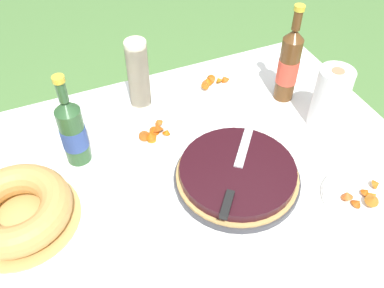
{
  "coord_description": "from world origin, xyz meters",
  "views": [
    {
      "loc": [
        -0.3,
        -0.71,
        1.71
      ],
      "look_at": [
        0.05,
        0.12,
        0.8
      ],
      "focal_mm": 40.0,
      "sensor_mm": 36.0,
      "label": 1
    }
  ],
  "objects_px": {
    "cider_bottle_green": "(73,131)",
    "paper_towel_roll": "(330,99)",
    "cider_bottle_amber": "(289,65)",
    "serving_knife": "(236,174)",
    "berry_tart": "(237,175)",
    "snack_plate_right": "(211,86)",
    "bundt_cake": "(17,210)",
    "snack_plate_near": "(361,196)",
    "cup_stack": "(138,75)",
    "snack_plate_far": "(155,133)"
  },
  "relations": [
    {
      "from": "snack_plate_near",
      "to": "snack_plate_right",
      "type": "relative_size",
      "value": 0.97
    },
    {
      "from": "cider_bottle_green",
      "to": "paper_towel_roll",
      "type": "xyz_separation_m",
      "value": [
        0.78,
        -0.16,
        -0.01
      ]
    },
    {
      "from": "berry_tart",
      "to": "cider_bottle_green",
      "type": "xyz_separation_m",
      "value": [
        -0.4,
        0.27,
        0.09
      ]
    },
    {
      "from": "paper_towel_roll",
      "to": "cup_stack",
      "type": "bearing_deg",
      "value": 147.55
    },
    {
      "from": "snack_plate_near",
      "to": "paper_towel_roll",
      "type": "height_order",
      "value": "paper_towel_roll"
    },
    {
      "from": "bundt_cake",
      "to": "cup_stack",
      "type": "distance_m",
      "value": 0.57
    },
    {
      "from": "berry_tart",
      "to": "cider_bottle_amber",
      "type": "distance_m",
      "value": 0.45
    },
    {
      "from": "paper_towel_roll",
      "to": "berry_tart",
      "type": "bearing_deg",
      "value": -164.2
    },
    {
      "from": "bundt_cake",
      "to": "snack_plate_far",
      "type": "distance_m",
      "value": 0.48
    },
    {
      "from": "serving_knife",
      "to": "berry_tart",
      "type": "bearing_deg",
      "value": 0.0
    },
    {
      "from": "cup_stack",
      "to": "serving_knife",
      "type": "bearing_deg",
      "value": -74.58
    },
    {
      "from": "snack_plate_right",
      "to": "paper_towel_roll",
      "type": "distance_m",
      "value": 0.43
    },
    {
      "from": "snack_plate_near",
      "to": "snack_plate_right",
      "type": "distance_m",
      "value": 0.65
    },
    {
      "from": "cider_bottle_green",
      "to": "snack_plate_far",
      "type": "height_order",
      "value": "cider_bottle_green"
    },
    {
      "from": "snack_plate_far",
      "to": "cider_bottle_amber",
      "type": "bearing_deg",
      "value": 1.09
    },
    {
      "from": "cider_bottle_amber",
      "to": "snack_plate_near",
      "type": "xyz_separation_m",
      "value": [
        -0.04,
        -0.48,
        -0.13
      ]
    },
    {
      "from": "snack_plate_near",
      "to": "paper_towel_roll",
      "type": "distance_m",
      "value": 0.33
    },
    {
      "from": "bundt_cake",
      "to": "cider_bottle_green",
      "type": "height_order",
      "value": "cider_bottle_green"
    },
    {
      "from": "cider_bottle_amber",
      "to": "paper_towel_roll",
      "type": "bearing_deg",
      "value": -75.0
    },
    {
      "from": "cup_stack",
      "to": "snack_plate_far",
      "type": "distance_m",
      "value": 0.2
    },
    {
      "from": "snack_plate_far",
      "to": "cup_stack",
      "type": "bearing_deg",
      "value": 86.57
    },
    {
      "from": "snack_plate_far",
      "to": "cider_bottle_green",
      "type": "bearing_deg",
      "value": -179.28
    },
    {
      "from": "cup_stack",
      "to": "cider_bottle_amber",
      "type": "bearing_deg",
      "value": -18.23
    },
    {
      "from": "bundt_cake",
      "to": "snack_plate_far",
      "type": "height_order",
      "value": "bundt_cake"
    },
    {
      "from": "cider_bottle_green",
      "to": "snack_plate_far",
      "type": "distance_m",
      "value": 0.27
    },
    {
      "from": "berry_tart",
      "to": "snack_plate_right",
      "type": "relative_size",
      "value": 1.66
    },
    {
      "from": "bundt_cake",
      "to": "cup_stack",
      "type": "height_order",
      "value": "cup_stack"
    },
    {
      "from": "serving_knife",
      "to": "cup_stack",
      "type": "relative_size",
      "value": 1.2
    },
    {
      "from": "snack_plate_far",
      "to": "paper_towel_roll",
      "type": "xyz_separation_m",
      "value": [
        0.54,
        -0.17,
        0.1
      ]
    },
    {
      "from": "cup_stack",
      "to": "snack_plate_far",
      "type": "xyz_separation_m",
      "value": [
        -0.01,
        -0.17,
        -0.11
      ]
    },
    {
      "from": "cider_bottle_amber",
      "to": "snack_plate_far",
      "type": "relative_size",
      "value": 1.85
    },
    {
      "from": "cider_bottle_amber",
      "to": "snack_plate_near",
      "type": "relative_size",
      "value": 1.63
    },
    {
      "from": "bundt_cake",
      "to": "paper_towel_roll",
      "type": "xyz_separation_m",
      "value": [
        0.98,
        -0.0,
        0.06
      ]
    },
    {
      "from": "serving_knife",
      "to": "snack_plate_right",
      "type": "bearing_deg",
      "value": 23.09
    },
    {
      "from": "serving_knife",
      "to": "snack_plate_far",
      "type": "height_order",
      "value": "serving_knife"
    },
    {
      "from": "berry_tart",
      "to": "cider_bottle_green",
      "type": "relative_size",
      "value": 1.19
    },
    {
      "from": "berry_tart",
      "to": "serving_knife",
      "type": "xyz_separation_m",
      "value": [
        -0.02,
        -0.02,
        0.04
      ]
    },
    {
      "from": "cider_bottle_green",
      "to": "cider_bottle_amber",
      "type": "height_order",
      "value": "cider_bottle_amber"
    },
    {
      "from": "cider_bottle_amber",
      "to": "snack_plate_right",
      "type": "relative_size",
      "value": 1.58
    },
    {
      "from": "snack_plate_near",
      "to": "cider_bottle_green",
      "type": "bearing_deg",
      "value": 146.11
    },
    {
      "from": "serving_knife",
      "to": "cider_bottle_green",
      "type": "relative_size",
      "value": 0.99
    },
    {
      "from": "serving_knife",
      "to": "paper_towel_roll",
      "type": "bearing_deg",
      "value": -32.48
    },
    {
      "from": "snack_plate_far",
      "to": "berry_tart",
      "type": "bearing_deg",
      "value": -60.34
    },
    {
      "from": "snack_plate_far",
      "to": "paper_towel_roll",
      "type": "relative_size",
      "value": 0.88
    },
    {
      "from": "bundt_cake",
      "to": "snack_plate_far",
      "type": "bearing_deg",
      "value": 20.53
    },
    {
      "from": "berry_tart",
      "to": "cup_stack",
      "type": "distance_m",
      "value": 0.48
    },
    {
      "from": "cider_bottle_green",
      "to": "snack_plate_near",
      "type": "height_order",
      "value": "cider_bottle_green"
    },
    {
      "from": "cider_bottle_amber",
      "to": "snack_plate_right",
      "type": "height_order",
      "value": "cider_bottle_amber"
    },
    {
      "from": "cider_bottle_green",
      "to": "cup_stack",
      "type": "bearing_deg",
      "value": 33.54
    },
    {
      "from": "paper_towel_roll",
      "to": "bundt_cake",
      "type": "bearing_deg",
      "value": 179.92
    }
  ]
}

